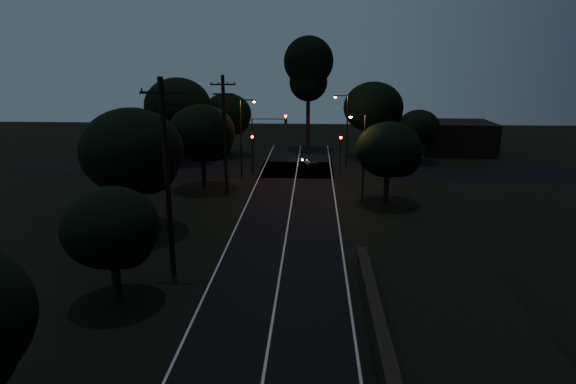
{
  "coord_description": "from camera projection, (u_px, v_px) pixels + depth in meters",
  "views": [
    {
      "loc": [
        1.81,
        -9.56,
        11.94
      ],
      "look_at": [
        0.0,
        24.0,
        2.5
      ],
      "focal_mm": 30.0,
      "sensor_mm": 36.0,
      "label": 1
    }
  ],
  "objects": [
    {
      "name": "utility_pole_far",
      "position": [
        225.0,
        134.0,
        42.11
      ],
      "size": [
        2.2,
        0.3,
        10.5
      ],
      "color": "black",
      "rests_on": "ground"
    },
    {
      "name": "tree_far_e",
      "position": [
        420.0,
        128.0,
        55.8
      ],
      "size": [
        4.82,
        4.82,
        6.12
      ],
      "color": "black",
      "rests_on": "ground"
    },
    {
      "name": "tree_left_b",
      "position": [
        114.0,
        230.0,
        23.32
      ],
      "size": [
        4.69,
        4.69,
        5.96
      ],
      "color": "black",
      "rests_on": "ground"
    },
    {
      "name": "tree_far_ne",
      "position": [
        375.0,
        109.0,
        58.36
      ],
      "size": [
        7.23,
        7.23,
        9.14
      ],
      "color": "black",
      "rests_on": "ground"
    },
    {
      "name": "signal_left",
      "position": [
        252.0,
        147.0,
        50.43
      ],
      "size": [
        0.28,
        0.35,
        4.1
      ],
      "color": "black",
      "rests_on": "ground"
    },
    {
      "name": "tall_pine",
      "position": [
        309.0,
        68.0,
        62.48
      ],
      "size": [
        6.45,
        6.45,
        14.65
      ],
      "color": "black",
      "rests_on": "ground"
    },
    {
      "name": "tree_far_w",
      "position": [
        180.0,
        108.0,
        55.59
      ],
      "size": [
        7.64,
        7.64,
        9.74
      ],
      "color": "black",
      "rests_on": "ground"
    },
    {
      "name": "tree_right_a",
      "position": [
        391.0,
        151.0,
        39.62
      ],
      "size": [
        5.42,
        5.42,
        6.89
      ],
      "color": "black",
      "rests_on": "ground"
    },
    {
      "name": "road_surface",
      "position": [
        292.0,
        197.0,
        42.43
      ],
      "size": [
        60.0,
        70.0,
        0.03
      ],
      "color": "black",
      "rests_on": "ground"
    },
    {
      "name": "streetlight_b",
      "position": [
        345.0,
        126.0,
        53.29
      ],
      "size": [
        1.66,
        0.26,
        8.0
      ],
      "color": "black",
      "rests_on": "ground"
    },
    {
      "name": "signal_mast",
      "position": [
        268.0,
        133.0,
        49.94
      ],
      "size": [
        3.7,
        0.35,
        6.25
      ],
      "color": "black",
      "rests_on": "ground"
    },
    {
      "name": "streetlight_c",
      "position": [
        362.0,
        152.0,
        39.88
      ],
      "size": [
        1.46,
        0.26,
        7.5
      ],
      "color": "black",
      "rests_on": "ground"
    },
    {
      "name": "tree_left_d",
      "position": [
        204.0,
        135.0,
        44.14
      ],
      "size": [
        6.17,
        6.17,
        7.83
      ],
      "color": "black",
      "rests_on": "ground"
    },
    {
      "name": "building_right",
      "position": [
        455.0,
        137.0,
        61.89
      ],
      "size": [
        9.0,
        7.0,
        4.0
      ],
      "primitive_type": "cube",
      "color": "black",
      "rests_on": "ground"
    },
    {
      "name": "utility_pole_mid",
      "position": [
        167.0,
        177.0,
        25.7
      ],
      "size": [
        2.2,
        0.3,
        11.0
      ],
      "color": "black",
      "rests_on": "ground"
    },
    {
      "name": "car",
      "position": [
        310.0,
        162.0,
        54.14
      ],
      "size": [
        1.97,
        3.33,
        1.06
      ],
      "primitive_type": "imported",
      "rotation": [
        0.0,
        0.0,
        3.38
      ],
      "color": "black",
      "rests_on": "ground"
    },
    {
      "name": "tree_far_nw",
      "position": [
        229.0,
        115.0,
        59.57
      ],
      "size": [
        6.09,
        6.09,
        7.71
      ],
      "color": "black",
      "rests_on": "ground"
    },
    {
      "name": "signal_right",
      "position": [
        340.0,
        148.0,
        49.95
      ],
      "size": [
        0.28,
        0.35,
        4.1
      ],
      "color": "black",
      "rests_on": "ground"
    },
    {
      "name": "tree_left_c",
      "position": [
        135.0,
        154.0,
        32.54
      ],
      "size": [
        6.91,
        6.91,
        8.73
      ],
      "color": "black",
      "rests_on": "ground"
    },
    {
      "name": "streetlight_a",
      "position": [
        243.0,
        133.0,
        48.07
      ],
      "size": [
        1.66,
        0.26,
        8.0
      ],
      "color": "black",
      "rests_on": "ground"
    },
    {
      "name": "building_left",
      "position": [
        147.0,
        134.0,
        62.95
      ],
      "size": [
        10.0,
        8.0,
        4.4
      ],
      "primitive_type": "cube",
      "color": "black",
      "rests_on": "ground"
    }
  ]
}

